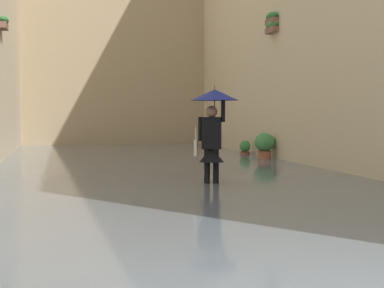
# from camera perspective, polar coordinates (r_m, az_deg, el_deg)

# --- Properties ---
(ground_plane) EXTENTS (60.00, 60.00, 0.00)m
(ground_plane) POSITION_cam_1_polar(r_m,az_deg,el_deg) (14.74, -3.50, -3.05)
(ground_plane) COLOR gray
(flood_water) EXTENTS (9.02, 28.79, 0.17)m
(flood_water) POSITION_cam_1_polar(r_m,az_deg,el_deg) (14.73, -3.50, -2.73)
(flood_water) COLOR slate
(flood_water) RESTS_ON ground_plane
(building_facade_far) EXTENTS (11.82, 1.80, 9.66)m
(building_facade_far) POSITION_cam_1_polar(r_m,az_deg,el_deg) (27.06, -7.87, 9.95)
(building_facade_far) COLOR tan
(building_facade_far) RESTS_ON ground_plane
(person_wading) EXTENTS (0.96, 0.96, 2.12)m
(person_wading) POSITION_cam_1_polar(r_m,az_deg,el_deg) (11.39, 2.11, 2.54)
(person_wading) COLOR #4C4233
(person_wading) RESTS_ON ground_plane
(potted_plant_near_left) EXTENTS (0.38, 0.38, 0.65)m
(potted_plant_near_left) POSITION_cam_1_polar(r_m,az_deg,el_deg) (19.75, 5.34, -0.53)
(potted_plant_near_left) COLOR brown
(potted_plant_near_left) RESTS_ON ground_plane
(potted_plant_mid_left) EXTENTS (0.63, 0.63, 0.97)m
(potted_plant_mid_left) POSITION_cam_1_polar(r_m,az_deg,el_deg) (17.89, 7.27, -0.18)
(potted_plant_mid_left) COLOR #9E563D
(potted_plant_mid_left) RESTS_ON ground_plane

